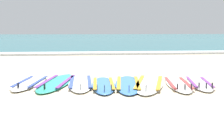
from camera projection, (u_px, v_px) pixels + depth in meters
The scene contains 11 objects.
ground_plane at pixel (109, 84), 7.04m from camera, with size 80.00×80.00×0.00m, color beige.
sea at pixel (87, 38), 44.38m from camera, with size 80.00×60.00×0.10m, color teal.
wave_foam_strip at pixel (95, 53), 15.33m from camera, with size 80.00×1.03×0.11m, color white.
surfboard_0 at pixel (31, 83), 6.97m from camera, with size 0.81×2.16×0.18m.
surfboard_1 at pixel (57, 82), 7.02m from camera, with size 1.06×2.62×0.18m.
surfboard_2 at pixel (81, 83), 6.96m from camera, with size 0.59×2.32×0.18m.
surfboard_3 at pixel (103, 85), 6.71m from camera, with size 0.63×2.15×0.18m.
surfboard_4 at pixel (128, 84), 6.80m from camera, with size 0.90×2.43×0.18m.
surfboard_5 at pixel (149, 83), 6.86m from camera, with size 1.35×2.65×0.18m.
surfboard_6 at pixel (178, 84), 6.78m from camera, with size 0.81×2.11×0.18m.
surfboard_7 at pixel (199, 83), 6.90m from camera, with size 0.89×2.05×0.18m.
Camera 1 is at (-0.62, -6.90, 1.30)m, focal length 46.83 mm.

